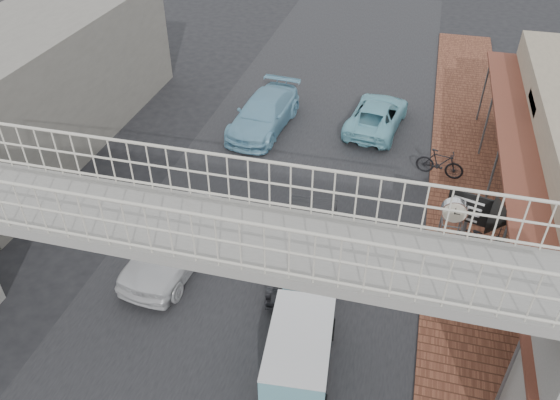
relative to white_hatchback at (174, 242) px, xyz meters
The scene contains 14 objects.
ground 2.80m from the white_hatchback, ahead, with size 120.00×120.00×0.00m, color black.
road_strip 2.80m from the white_hatchback, ahead, with size 10.00×60.00×0.01m, color black.
sidewalk 9.70m from the white_hatchback, 18.16° to the left, with size 3.00×40.00×0.10m, color brown.
footbridge 5.37m from the white_hatchback, 56.03° to the right, with size 16.40×2.40×6.34m.
building_far_left 10.40m from the white_hatchback, 144.12° to the left, with size 5.00×14.00×5.00m, color gray.
white_hatchback is the anchor object (origin of this frame).
dark_sedan 4.08m from the white_hatchback, 11.45° to the left, with size 1.58×4.54×1.50m, color black.
angkot_curb 11.54m from the white_hatchback, 63.29° to the left, with size 2.11×4.58×1.27m, color #78C0D1.
angkot_far 9.01m from the white_hatchback, 87.78° to the left, with size 2.06×5.07×1.47m, color #75AECA.
angkot_van 5.69m from the white_hatchback, 33.13° to the right, with size 1.86×3.56×1.69m.
motorcycle_near 9.91m from the white_hatchback, 17.46° to the left, with size 0.57×1.64×0.86m, color black.
motorcycle_far 10.60m from the white_hatchback, 41.11° to the left, with size 0.52×1.83×1.10m, color black.
street_clock 8.44m from the white_hatchback, ahead, with size 0.74×0.59×3.01m.
arrow_sign 9.60m from the white_hatchback, ahead, with size 1.94×1.28×3.21m.
Camera 1 is at (3.76, -11.63, 12.13)m, focal length 35.00 mm.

